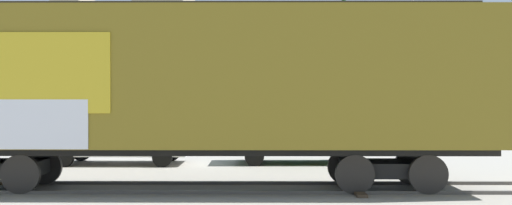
{
  "coord_description": "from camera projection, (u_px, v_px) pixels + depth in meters",
  "views": [
    {
      "loc": [
        1.83,
        -13.75,
        2.27
      ],
      "look_at": [
        1.16,
        2.21,
        2.1
      ],
      "focal_mm": 39.68,
      "sensor_mm": 36.0,
      "label": 1
    }
  ],
  "objects": [
    {
      "name": "track",
      "position": [
        232.0,
        187.0,
        13.85
      ],
      "size": [
        60.02,
        3.7,
        0.08
      ],
      "color": "#4C4742",
      "rests_on": "ground_plane"
    },
    {
      "name": "flagpole",
      "position": [
        410.0,
        21.0,
        26.5
      ],
      "size": [
        1.14,
        0.68,
        9.82
      ],
      "color": "silver",
      "rests_on": "ground_plane"
    },
    {
      "name": "ground_plane",
      "position": [
        205.0,
        189.0,
        13.84
      ],
      "size": [
        260.0,
        260.0,
        0.0
      ],
      "primitive_type": "plane",
      "color": "gray"
    },
    {
      "name": "parked_car_green",
      "position": [
        296.0,
        137.0,
        19.3
      ],
      "size": [
        4.48,
        2.07,
        1.75
      ],
      "color": "#1E5933",
      "rests_on": "ground_plane"
    },
    {
      "name": "parked_car_white",
      "position": [
        118.0,
        140.0,
        19.04
      ],
      "size": [
        4.73,
        2.08,
        1.59
      ],
      "color": "silver",
      "rests_on": "ground_plane"
    },
    {
      "name": "hillside",
      "position": [
        267.0,
        69.0,
        83.03
      ],
      "size": [
        153.75,
        34.91,
        17.06
      ],
      "color": "slate",
      "rests_on": "ground_plane"
    },
    {
      "name": "freight_car",
      "position": [
        191.0,
        82.0,
        13.83
      ],
      "size": [
        14.91,
        3.32,
        4.58
      ],
      "color": "olive",
      "rests_on": "ground_plane"
    }
  ]
}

